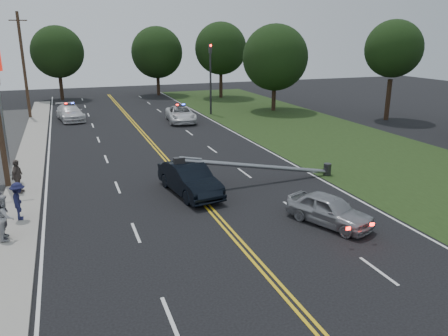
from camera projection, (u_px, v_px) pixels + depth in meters
name	position (u px, v px, depth m)	size (l,w,h in m)	color
ground	(257.00, 262.00, 15.70)	(120.00, 120.00, 0.00)	black
sidewalk	(22.00, 197.00, 21.88)	(1.80, 70.00, 0.12)	gray
grass_verge	(380.00, 158.00, 29.14)	(12.00, 80.00, 0.01)	black
centerline_yellow	(184.00, 180.00, 24.67)	(0.36, 80.00, 0.00)	gold
traffic_signal	(210.00, 73.00, 44.16)	(0.28, 0.41, 7.05)	#2D2D30
fallen_streetlight	(267.00, 167.00, 24.00)	(9.36, 0.44, 1.91)	#2D2D30
utility_pole_far	(24.00, 66.00, 41.72)	(1.60, 0.28, 10.00)	#382619
tree_6	(57.00, 52.00, 54.00)	(6.36, 6.36, 9.09)	black
tree_7	(157.00, 52.00, 58.37)	(6.81, 6.81, 9.09)	black
tree_8	(221.00, 49.00, 56.00)	(6.64, 6.64, 9.58)	black
tree_9	(275.00, 58.00, 46.11)	(6.92, 6.92, 9.08)	black
tree_13	(394.00, 49.00, 40.50)	(5.28, 5.28, 9.31)	black
crashed_sedan	(190.00, 179.00, 22.31)	(1.69, 4.85, 1.60)	black
waiting_sedan	(329.00, 210.00, 18.72)	(1.56, 3.88, 1.32)	#95979C
emergency_a	(181.00, 114.00, 41.16)	(2.42, 5.25, 1.46)	silver
emergency_b	(70.00, 113.00, 41.88)	(2.09, 5.13, 1.49)	silver
bystander_a	(2.00, 215.00, 17.09)	(0.71, 0.46, 1.94)	#222128
bystander_b	(4.00, 217.00, 17.05)	(0.89, 0.69, 1.83)	#AAA9AE
bystander_c	(19.00, 201.00, 18.89)	(1.08, 0.62, 1.68)	#191A3F
bystander_d	(17.00, 176.00, 22.09)	(1.02, 0.43, 1.74)	#5B4E48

